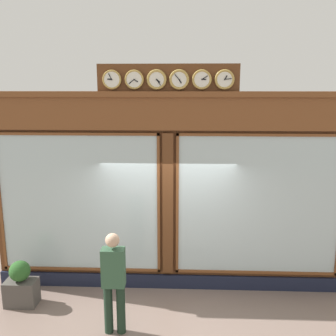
{
  "coord_description": "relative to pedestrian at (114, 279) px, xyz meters",
  "views": [
    {
      "loc": [
        -0.29,
        6.83,
        3.88
      ],
      "look_at": [
        0.0,
        0.0,
        2.41
      ],
      "focal_mm": 40.65,
      "sensor_mm": 36.0,
      "label": 1
    }
  ],
  "objects": [
    {
      "name": "pedestrian",
      "position": [
        0.0,
        0.0,
        0.0
      ],
      "size": [
        0.36,
        0.23,
        1.69
      ],
      "color": "#1C2F21",
      "rests_on": "ground_plane"
    },
    {
      "name": "planter_box",
      "position": [
        1.83,
        -0.72,
        -0.7
      ],
      "size": [
        0.56,
        0.36,
        0.47
      ],
      "primitive_type": "cube",
      "color": "#4C4742",
      "rests_on": "ground_plane"
    },
    {
      "name": "shop_facade",
      "position": [
        -0.79,
        -1.56,
        0.99
      ],
      "size": [
        6.78,
        0.42,
        4.27
      ],
      "color": "#5B3319",
      "rests_on": "ground_plane"
    },
    {
      "name": "planter_shrub",
      "position": [
        1.83,
        -0.72,
        -0.27
      ],
      "size": [
        0.37,
        0.37,
        0.37
      ],
      "primitive_type": "sphere",
      "color": "#285623",
      "rests_on": "planter_box"
    }
  ]
}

